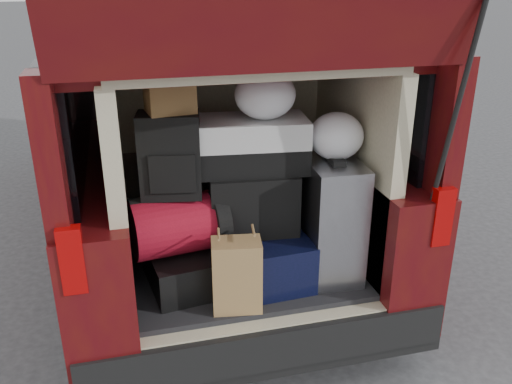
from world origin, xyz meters
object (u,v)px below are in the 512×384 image
(backpack, at_px, (170,155))
(twotone_duffel, at_px, (247,144))
(silver_roller, at_px, (330,218))
(black_hardshell, at_px, (184,264))
(red_duffel, at_px, (178,224))
(navy_hardshell, at_px, (255,253))
(black_soft_case, at_px, (253,202))
(kraft_bag, at_px, (237,275))

(backpack, xyz_separation_m, twotone_duffel, (0.41, 0.06, 0.01))
(silver_roller, bearing_deg, black_hardshell, 175.97)
(silver_roller, xyz_separation_m, red_duffel, (-0.82, 0.06, 0.03))
(navy_hardshell, bearing_deg, black_soft_case, 98.94)
(black_soft_case, distance_m, backpack, 0.52)
(red_duffel, height_order, backpack, backpack)
(black_hardshell, height_order, black_soft_case, black_soft_case)
(kraft_bag, relative_size, red_duffel, 0.79)
(navy_hardshell, xyz_separation_m, backpack, (-0.43, 0.02, 0.60))
(red_duffel, bearing_deg, twotone_duffel, 3.38)
(backpack, relative_size, twotone_duffel, 0.70)
(twotone_duffel, bearing_deg, kraft_bag, -105.45)
(silver_roller, distance_m, red_duffel, 0.82)
(navy_hardshell, relative_size, silver_roller, 0.93)
(black_hardshell, relative_size, silver_roller, 0.79)
(kraft_bag, height_order, backpack, backpack)
(silver_roller, xyz_separation_m, kraft_bag, (-0.57, -0.22, -0.14))
(red_duffel, height_order, black_soft_case, black_soft_case)
(silver_roller, bearing_deg, red_duffel, 178.24)
(red_duffel, relative_size, backpack, 1.11)
(kraft_bag, xyz_separation_m, black_soft_case, (0.16, 0.31, 0.25))
(silver_roller, bearing_deg, kraft_bag, -156.29)
(black_hardshell, distance_m, backpack, 0.63)
(kraft_bag, bearing_deg, navy_hardshell, 69.39)
(red_duffel, bearing_deg, black_soft_case, -4.35)
(kraft_bag, relative_size, backpack, 0.87)
(backpack, bearing_deg, navy_hardshell, 7.49)
(black_hardshell, relative_size, red_duffel, 1.09)
(black_soft_case, xyz_separation_m, backpack, (-0.42, -0.00, 0.30))
(kraft_bag, relative_size, black_soft_case, 0.81)
(black_hardshell, bearing_deg, navy_hardshell, -10.84)
(silver_roller, distance_m, kraft_bag, 0.63)
(backpack, bearing_deg, black_soft_case, 10.07)
(navy_hardshell, distance_m, black_soft_case, 0.30)
(black_hardshell, bearing_deg, red_duffel, -131.12)
(black_hardshell, relative_size, backpack, 1.21)
(navy_hardshell, bearing_deg, backpack, 174.37)
(navy_hardshell, xyz_separation_m, silver_roller, (0.41, -0.07, 0.20))
(black_hardshell, xyz_separation_m, silver_roller, (0.80, -0.09, 0.23))
(silver_roller, height_order, backpack, backpack)
(silver_roller, xyz_separation_m, twotone_duffel, (-0.43, 0.14, 0.41))
(black_hardshell, xyz_separation_m, twotone_duffel, (0.37, 0.05, 0.64))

